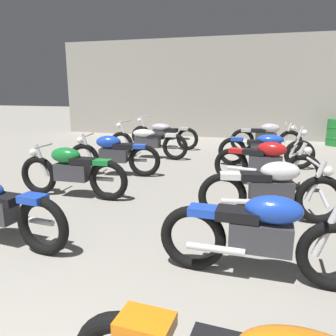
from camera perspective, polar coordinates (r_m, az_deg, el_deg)
The scene contains 11 objects.
back_wall at distance 12.71m, azimuth 10.06°, elevation 13.22°, with size 13.09×0.24×3.60m, color #9E998E.
motorcycle_left_row_2 at distance 5.80m, azimuth -16.09°, elevation -0.42°, with size 1.97×0.48×0.88m.
motorcycle_left_row_3 at distance 7.07m, azimuth -9.32°, elevation 2.35°, with size 1.96×0.60×0.88m.
motorcycle_left_row_4 at distance 8.79m, azimuth -3.58°, elevation 4.59°, with size 2.17×0.68×0.97m.
motorcycle_left_row_5 at distance 10.22m, azimuth -0.77°, elevation 5.85°, with size 2.17×0.68×0.97m.
motorcycle_right_row_1 at distance 3.31m, azimuth 15.68°, elevation -10.86°, with size 1.97×0.48×0.88m.
motorcycle_right_row_2 at distance 4.75m, azimuth 17.27°, elevation -3.50°, with size 1.96×0.61×0.88m.
motorcycle_right_row_3 at distance 6.46m, azimuth 16.34°, elevation 0.93°, with size 1.96×0.56×0.88m.
motorcycle_right_row_4 at distance 8.07m, azimuth 16.34°, elevation 3.28°, with size 2.17×0.68×0.97m.
motorcycle_right_row_5 at distance 9.86m, azimuth 16.39°, elevation 5.07°, with size 1.97×0.48×0.88m.
oil_drum at distance 12.03m, azimuth 26.69°, elevation 5.44°, with size 0.59×0.59×0.85m.
Camera 1 is at (1.48, -0.42, 1.79)m, focal length 35.79 mm.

